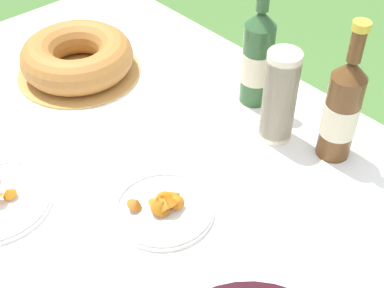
% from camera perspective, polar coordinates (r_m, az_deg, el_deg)
% --- Properties ---
extents(garden_table, '(1.52, 0.95, 0.78)m').
position_cam_1_polar(garden_table, '(1.18, -4.55, -5.04)').
color(garden_table, '#A87A47').
rests_on(garden_table, ground_plane).
extents(tablecloth, '(1.53, 0.96, 0.10)m').
position_cam_1_polar(tablecloth, '(1.14, -4.73, -2.69)').
color(tablecloth, white).
rests_on(tablecloth, garden_table).
extents(bundt_cake, '(0.31, 0.31, 0.09)m').
position_cam_1_polar(bundt_cake, '(1.39, -12.14, 9.01)').
color(bundt_cake, tan).
rests_on(bundt_cake, tablecloth).
extents(cup_stack, '(0.07, 0.07, 0.21)m').
position_cam_1_polar(cup_stack, '(1.14, 9.33, 4.97)').
color(cup_stack, beige).
rests_on(cup_stack, tablecloth).
extents(cider_bottle_green, '(0.07, 0.07, 0.32)m').
position_cam_1_polar(cider_bottle_green, '(1.23, 7.02, 9.17)').
color(cider_bottle_green, '#2D562D').
rests_on(cider_bottle_green, tablecloth).
extents(cider_bottle_amber, '(0.07, 0.07, 0.31)m').
position_cam_1_polar(cider_bottle_amber, '(1.11, 15.70, 3.59)').
color(cider_bottle_amber, brown).
rests_on(cider_bottle_amber, tablecloth).
extents(snack_plate_left, '(0.19, 0.19, 0.06)m').
position_cam_1_polar(snack_plate_left, '(1.02, -3.07, -6.73)').
color(snack_plate_left, white).
rests_on(snack_plate_left, tablecloth).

